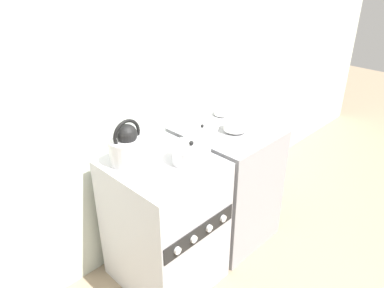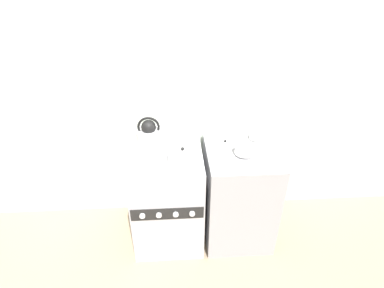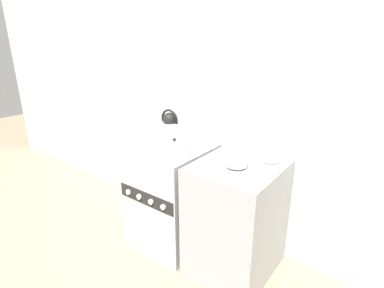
{
  "view_description": "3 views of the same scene",
  "coord_description": "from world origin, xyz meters",
  "px_view_note": "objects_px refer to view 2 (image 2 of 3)",
  "views": [
    {
      "loc": [
        -1.23,
        -1.15,
        2.02
      ],
      "look_at": [
        0.23,
        0.29,
        0.94
      ],
      "focal_mm": 35.0,
      "sensor_mm": 36.0,
      "label": 1
    },
    {
      "loc": [
        0.08,
        -1.72,
        2.21
      ],
      "look_at": [
        0.21,
        0.32,
        0.98
      ],
      "focal_mm": 28.0,
      "sensor_mm": 36.0,
      "label": 2
    },
    {
      "loc": [
        1.53,
        -1.44,
        1.75
      ],
      "look_at": [
        0.19,
        0.34,
        0.96
      ],
      "focal_mm": 28.0,
      "sensor_mm": 36.0,
      "label": 3
    }
  ],
  "objects_px": {
    "cooking_pot": "(183,156)",
    "small_ceramic_bowl": "(256,136)",
    "enamel_bowl": "(245,150)",
    "loose_pot_lid": "(225,143)",
    "kettle": "(150,136)",
    "stove": "(168,197)"
  },
  "relations": [
    {
      "from": "cooking_pot",
      "to": "small_ceramic_bowl",
      "type": "xyz_separation_m",
      "value": [
        0.65,
        0.32,
        -0.03
      ]
    },
    {
      "from": "cooking_pot",
      "to": "small_ceramic_bowl",
      "type": "relative_size",
      "value": 1.9
    },
    {
      "from": "enamel_bowl",
      "to": "loose_pot_lid",
      "type": "xyz_separation_m",
      "value": [
        -0.12,
        0.19,
        -0.05
      ]
    },
    {
      "from": "enamel_bowl",
      "to": "loose_pot_lid",
      "type": "bearing_deg",
      "value": 122.64
    },
    {
      "from": "cooking_pot",
      "to": "kettle",
      "type": "bearing_deg",
      "value": 136.26
    },
    {
      "from": "enamel_bowl",
      "to": "small_ceramic_bowl",
      "type": "bearing_deg",
      "value": 57.41
    },
    {
      "from": "loose_pot_lid",
      "to": "stove",
      "type": "bearing_deg",
      "value": -163.48
    },
    {
      "from": "small_ceramic_bowl",
      "to": "loose_pot_lid",
      "type": "xyz_separation_m",
      "value": [
        -0.28,
        -0.06,
        -0.02
      ]
    },
    {
      "from": "cooking_pot",
      "to": "loose_pot_lid",
      "type": "relative_size",
      "value": 1.01
    },
    {
      "from": "kettle",
      "to": "cooking_pot",
      "type": "height_order",
      "value": "kettle"
    },
    {
      "from": "cooking_pot",
      "to": "enamel_bowl",
      "type": "xyz_separation_m",
      "value": [
        0.5,
        0.07,
        -0.0
      ]
    },
    {
      "from": "kettle",
      "to": "stove",
      "type": "bearing_deg",
      "value": -46.9
    },
    {
      "from": "stove",
      "to": "small_ceramic_bowl",
      "type": "xyz_separation_m",
      "value": [
        0.79,
        0.21,
        0.47
      ]
    },
    {
      "from": "cooking_pot",
      "to": "loose_pot_lid",
      "type": "distance_m",
      "value": 0.46
    },
    {
      "from": "stove",
      "to": "loose_pot_lid",
      "type": "distance_m",
      "value": 0.7
    },
    {
      "from": "kettle",
      "to": "enamel_bowl",
      "type": "relative_size",
      "value": 1.77
    },
    {
      "from": "stove",
      "to": "loose_pot_lid",
      "type": "relative_size",
      "value": 3.85
    },
    {
      "from": "stove",
      "to": "kettle",
      "type": "bearing_deg",
      "value": 133.1
    },
    {
      "from": "cooking_pot",
      "to": "stove",
      "type": "bearing_deg",
      "value": 139.73
    },
    {
      "from": "enamel_bowl",
      "to": "kettle",
      "type": "bearing_deg",
      "value": 166.64
    },
    {
      "from": "stove",
      "to": "kettle",
      "type": "height_order",
      "value": "kettle"
    },
    {
      "from": "kettle",
      "to": "loose_pot_lid",
      "type": "height_order",
      "value": "kettle"
    }
  ]
}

